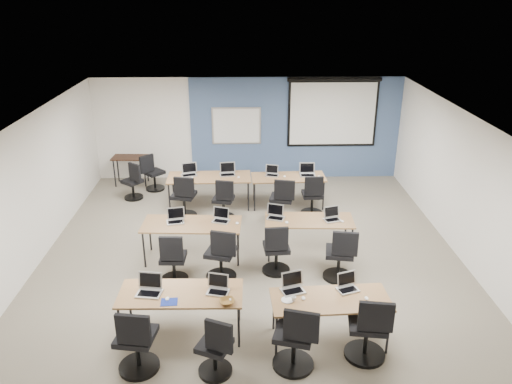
{
  "coord_description": "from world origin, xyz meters",
  "views": [
    {
      "loc": [
        -0.14,
        -8.24,
        4.86
      ],
      "look_at": [
        0.1,
        0.4,
        1.25
      ],
      "focal_mm": 35.0,
      "sensor_mm": 36.0,
      "label": 1
    }
  ],
  "objects_px": {
    "laptop_6": "(276,215)",
    "task_chair_2": "(295,342)",
    "task_chair_3": "(368,333)",
    "laptop_0": "(149,288)",
    "laptop_5": "(221,218)",
    "training_table_front_right": "(330,302)",
    "spare_chair_b": "(133,184)",
    "laptop_4": "(176,218)",
    "laptop_3": "(347,285)",
    "task_chair_4": "(173,262)",
    "task_chair_6": "(276,253)",
    "laptop_9": "(227,172)",
    "spare_chair_a": "(153,175)",
    "whiteboard": "(236,126)",
    "training_table_mid_left": "(192,226)",
    "task_chair_1": "(216,351)",
    "task_chair_11": "(312,199)",
    "task_chair_7": "(340,258)",
    "laptop_2": "(293,286)",
    "laptop_7": "(332,217)",
    "laptop_11": "(307,172)",
    "task_chair_8": "(184,200)",
    "training_table_back_right": "(288,178)",
    "task_chair_0": "(137,345)",
    "training_table_front_left": "(181,295)",
    "laptop_10": "(272,173)",
    "task_chair_10": "(282,203)",
    "laptop_8": "(189,172)",
    "utility_table": "(130,160)",
    "task_chair_5": "(221,258)",
    "training_table_mid_right": "(309,222)",
    "training_table_back_left": "(209,178)",
    "task_chair_9": "(224,203)",
    "projector_screen": "(333,109)"
  },
  "relations": [
    {
      "from": "laptop_6",
      "to": "task_chair_2",
      "type": "bearing_deg",
      "value": -70.06
    },
    {
      "from": "task_chair_2",
      "to": "task_chair_3",
      "type": "relative_size",
      "value": 1.0
    },
    {
      "from": "laptop_0",
      "to": "laptop_5",
      "type": "relative_size",
      "value": 1.14
    },
    {
      "from": "training_table_front_right",
      "to": "spare_chair_b",
      "type": "distance_m",
      "value": 6.64
    },
    {
      "from": "laptop_6",
      "to": "laptop_4",
      "type": "bearing_deg",
      "value": -157.64
    },
    {
      "from": "laptop_3",
      "to": "task_chair_4",
      "type": "height_order",
      "value": "task_chair_4"
    },
    {
      "from": "task_chair_6",
      "to": "laptop_9",
      "type": "xyz_separation_m",
      "value": [
        -0.95,
        3.18,
        0.39
      ]
    },
    {
      "from": "laptop_4",
      "to": "spare_chair_a",
      "type": "bearing_deg",
      "value": 95.39
    },
    {
      "from": "whiteboard",
      "to": "laptop_6",
      "type": "xyz_separation_m",
      "value": [
        0.78,
        -4.05,
        -0.66
      ]
    },
    {
      "from": "whiteboard",
      "to": "training_table_mid_left",
      "type": "relative_size",
      "value": 0.69
    },
    {
      "from": "laptop_3",
      "to": "task_chair_1",
      "type": "bearing_deg",
      "value": -173.7
    },
    {
      "from": "task_chair_11",
      "to": "laptop_4",
      "type": "bearing_deg",
      "value": -149.88
    },
    {
      "from": "training_table_mid_left",
      "to": "task_chair_7",
      "type": "height_order",
      "value": "task_chair_7"
    },
    {
      "from": "laptop_2",
      "to": "laptop_7",
      "type": "xyz_separation_m",
      "value": [
        0.98,
        2.34,
        -0.0
      ]
    },
    {
      "from": "training_table_front_right",
      "to": "laptop_11",
      "type": "bearing_deg",
      "value": 83.92
    },
    {
      "from": "task_chair_8",
      "to": "training_table_back_right",
      "type": "bearing_deg",
      "value": 26.36
    },
    {
      "from": "laptop_2",
      "to": "task_chair_7",
      "type": "distance_m",
      "value": 1.75
    },
    {
      "from": "spare_chair_b",
      "to": "task_chair_6",
      "type": "bearing_deg",
      "value": -8.36
    },
    {
      "from": "task_chair_0",
      "to": "laptop_11",
      "type": "relative_size",
      "value": 2.87
    },
    {
      "from": "laptop_4",
      "to": "training_table_front_left",
      "type": "bearing_deg",
      "value": -92.77
    },
    {
      "from": "laptop_4",
      "to": "laptop_6",
      "type": "height_order",
      "value": "laptop_4"
    },
    {
      "from": "task_chair_7",
      "to": "laptop_10",
      "type": "height_order",
      "value": "task_chair_7"
    },
    {
      "from": "laptop_5",
      "to": "laptop_0",
      "type": "bearing_deg",
      "value": -93.4
    },
    {
      "from": "task_chair_3",
      "to": "training_table_back_right",
      "type": "bearing_deg",
      "value": 105.4
    },
    {
      "from": "training_table_front_right",
      "to": "task_chair_6",
      "type": "xyz_separation_m",
      "value": [
        -0.65,
        1.9,
        -0.27
      ]
    },
    {
      "from": "task_chair_0",
      "to": "task_chair_11",
      "type": "distance_m",
      "value": 5.73
    },
    {
      "from": "training_table_mid_left",
      "to": "task_chair_0",
      "type": "distance_m",
      "value": 3.08
    },
    {
      "from": "training_table_mid_left",
      "to": "task_chair_10",
      "type": "height_order",
      "value": "task_chair_10"
    },
    {
      "from": "task_chair_1",
      "to": "laptop_10",
      "type": "bearing_deg",
      "value": 102.9
    },
    {
      "from": "task_chair_1",
      "to": "training_table_mid_left",
      "type": "bearing_deg",
      "value": 124.18
    },
    {
      "from": "training_table_back_right",
      "to": "task_chair_0",
      "type": "distance_m",
      "value": 5.99
    },
    {
      "from": "task_chair_4",
      "to": "task_chair_11",
      "type": "bearing_deg",
      "value": 46.9
    },
    {
      "from": "laptop_8",
      "to": "utility_table",
      "type": "height_order",
      "value": "laptop_8"
    },
    {
      "from": "whiteboard",
      "to": "training_table_back_right",
      "type": "bearing_deg",
      "value": -56.81
    },
    {
      "from": "laptop_9",
      "to": "laptop_11",
      "type": "xyz_separation_m",
      "value": [
        1.87,
        -0.08,
        0.0
      ]
    },
    {
      "from": "training_table_front_right",
      "to": "task_chair_5",
      "type": "distance_m",
      "value": 2.37
    },
    {
      "from": "utility_table",
      "to": "training_table_mid_right",
      "type": "bearing_deg",
      "value": -39.17
    },
    {
      "from": "laptop_8",
      "to": "laptop_2",
      "type": "bearing_deg",
      "value": -84.99
    },
    {
      "from": "training_table_back_left",
      "to": "laptop_3",
      "type": "distance_m",
      "value": 5.22
    },
    {
      "from": "laptop_2",
      "to": "task_chair_9",
      "type": "bearing_deg",
      "value": 88.41
    },
    {
      "from": "projector_screen",
      "to": "training_table_back_left",
      "type": "xyz_separation_m",
      "value": [
        -3.13,
        -1.79,
        -1.2
      ]
    },
    {
      "from": "task_chair_2",
      "to": "task_chair_1",
      "type": "bearing_deg",
      "value": -158.92
    },
    {
      "from": "training_table_back_right",
      "to": "training_table_mid_left",
      "type": "bearing_deg",
      "value": -132.12
    },
    {
      "from": "training_table_front_right",
      "to": "task_chair_11",
      "type": "height_order",
      "value": "task_chair_11"
    },
    {
      "from": "task_chair_6",
      "to": "training_table_mid_left",
      "type": "bearing_deg",
      "value": 154.96
    },
    {
      "from": "training_table_back_right",
      "to": "laptop_8",
      "type": "distance_m",
      "value": 2.33
    },
    {
      "from": "laptop_6",
      "to": "utility_table",
      "type": "xyz_separation_m",
      "value": [
        -3.54,
        3.68,
        -0.14
      ]
    },
    {
      "from": "laptop_0",
      "to": "laptop_4",
      "type": "xyz_separation_m",
      "value": [
        0.09,
        2.34,
        -0.0
      ]
    },
    {
      "from": "laptop_5",
      "to": "training_table_front_left",
      "type": "bearing_deg",
      "value": -83.24
    },
    {
      "from": "task_chair_1",
      "to": "laptop_9",
      "type": "bearing_deg",
      "value": 113.38
    }
  ]
}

